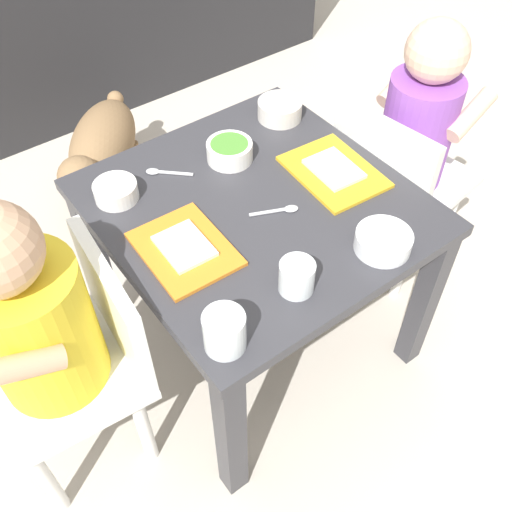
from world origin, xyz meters
name	(u,v)px	position (x,y,z in m)	size (l,w,h in m)	color
ground_plane	(256,333)	(0.00, 0.00, 0.00)	(7.00, 7.00, 0.00)	beige
dining_table	(256,229)	(0.00, 0.00, 0.38)	(0.58, 0.60, 0.45)	#333338
seated_child_left	(41,324)	(-0.45, -0.01, 0.43)	(0.30, 0.30, 0.70)	white
seated_child_right	(414,132)	(0.45, -0.01, 0.42)	(0.31, 0.31, 0.68)	white
dog	(101,149)	(-0.05, 0.68, 0.19)	(0.38, 0.41, 0.29)	olive
food_tray_left	(185,248)	(-0.18, -0.03, 0.46)	(0.15, 0.19, 0.02)	orange
food_tray_right	(334,171)	(0.18, -0.03, 0.46)	(0.17, 0.21, 0.02)	gold
water_cup_left	(225,333)	(-0.24, -0.23, 0.48)	(0.07, 0.07, 0.07)	white
water_cup_right	(297,278)	(-0.07, -0.21, 0.48)	(0.06, 0.06, 0.06)	white
cereal_bowl_right_side	(383,241)	(0.11, -0.24, 0.47)	(0.10, 0.10, 0.04)	white
cereal_bowl_left_side	(230,151)	(0.04, 0.14, 0.47)	(0.10, 0.10, 0.04)	white
veggie_bowl_far	(280,109)	(0.21, 0.20, 0.47)	(0.10, 0.10, 0.04)	silver
veggie_bowl_near	(116,191)	(-0.21, 0.17, 0.47)	(0.09, 0.09, 0.04)	white
spoon_by_left_tray	(164,172)	(-0.10, 0.18, 0.45)	(0.08, 0.08, 0.01)	silver
spoon_by_right_tray	(279,211)	(0.02, -0.05, 0.45)	(0.10, 0.05, 0.01)	silver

